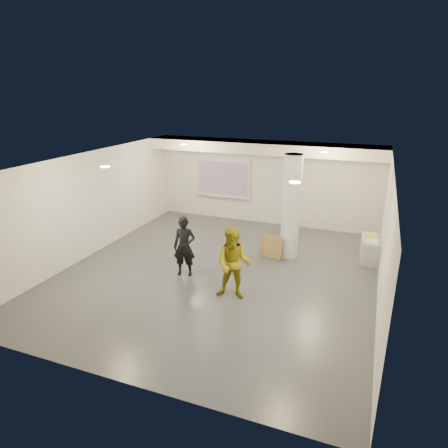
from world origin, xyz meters
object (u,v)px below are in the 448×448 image
at_px(column, 291,207).
at_px(woman, 184,247).
at_px(man, 234,264).
at_px(projection_screen, 223,179).
at_px(credenza, 370,249).

height_order(column, woman, column).
height_order(column, man, column).
relative_size(projection_screen, woman, 1.32).
bearing_deg(projection_screen, man, -66.47).
distance_m(woman, man, 1.74).
xyz_separation_m(projection_screen, woman, (0.82, -4.88, -0.73)).
bearing_deg(column, woman, -135.73).
distance_m(projection_screen, credenza, 5.84).
height_order(column, credenza, column).
relative_size(credenza, man, 0.65).
bearing_deg(man, credenza, 41.68).
distance_m(column, woman, 3.26).
distance_m(projection_screen, man, 6.10).
distance_m(column, credenza, 2.57).
xyz_separation_m(column, man, (-0.68, -2.90, -0.64)).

